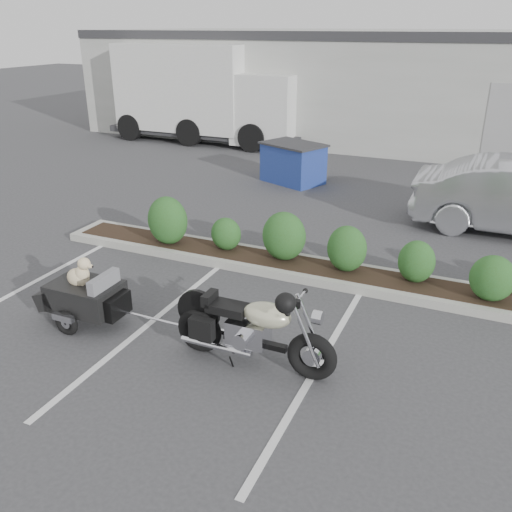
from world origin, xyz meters
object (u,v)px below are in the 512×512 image
at_px(pet_trailer, 85,295).
at_px(dumpster, 293,163).
at_px(motorcycle, 252,330).
at_px(delivery_truck, 208,95).

xyz_separation_m(pet_trailer, dumpster, (0.10, 8.78, 0.11)).
height_order(motorcycle, dumpster, motorcycle).
xyz_separation_m(motorcycle, pet_trailer, (-2.78, 0.02, -0.07)).
distance_m(dumpster, delivery_truck, 6.86).
relative_size(motorcycle, delivery_truck, 0.29).
relative_size(motorcycle, dumpster, 1.13).
relative_size(pet_trailer, dumpster, 0.89).
height_order(pet_trailer, delivery_truck, delivery_truck).
distance_m(pet_trailer, dumpster, 8.78).
bearing_deg(pet_trailer, motorcycle, -0.71).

